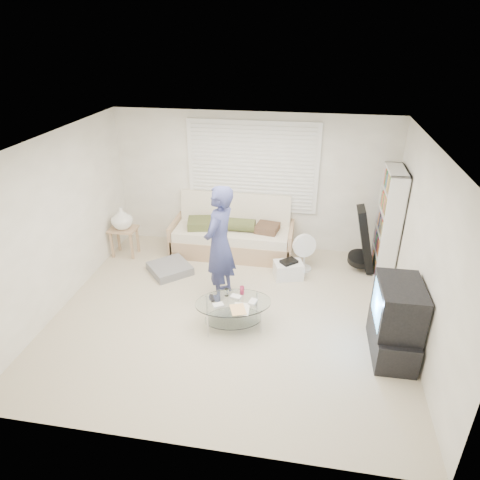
% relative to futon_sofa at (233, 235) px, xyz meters
% --- Properties ---
extents(ground, '(5.00, 5.00, 0.00)m').
position_rel_futon_sofa_xyz_m(ground, '(0.30, -1.88, -0.35)').
color(ground, '#BAAA90').
rests_on(ground, ground).
extents(room_shell, '(5.02, 4.52, 2.51)m').
position_rel_futon_sofa_xyz_m(room_shell, '(0.30, -1.40, 1.28)').
color(room_shell, beige).
rests_on(room_shell, ground).
extents(window_blinds, '(2.32, 0.08, 1.62)m').
position_rel_futon_sofa_xyz_m(window_blinds, '(0.30, 0.32, 1.20)').
color(window_blinds, silver).
rests_on(window_blinds, ground).
extents(futon_sofa, '(2.19, 0.88, 1.07)m').
position_rel_futon_sofa_xyz_m(futon_sofa, '(0.00, 0.00, 0.00)').
color(futon_sofa, tan).
rests_on(futon_sofa, ground).
extents(grey_floor_pillow, '(0.88, 0.88, 0.14)m').
position_rel_futon_sofa_xyz_m(grey_floor_pillow, '(-0.93, -0.90, -0.28)').
color(grey_floor_pillow, slate).
rests_on(grey_floor_pillow, ground).
extents(side_table, '(0.47, 0.38, 0.93)m').
position_rel_futon_sofa_xyz_m(side_table, '(-1.92, -0.42, 0.34)').
color(side_table, tan).
rests_on(side_table, ground).
extents(bookshelf, '(0.29, 0.76, 1.82)m').
position_rel_futon_sofa_xyz_m(bookshelf, '(2.62, -0.25, 0.56)').
color(bookshelf, white).
rests_on(bookshelf, ground).
extents(guitar_case, '(0.44, 0.42, 1.12)m').
position_rel_futon_sofa_xyz_m(guitar_case, '(2.29, -0.26, 0.15)').
color(guitar_case, black).
rests_on(guitar_case, ground).
extents(floor_fan, '(0.42, 0.27, 0.68)m').
position_rel_futon_sofa_xyz_m(floor_fan, '(1.32, -0.41, 0.04)').
color(floor_fan, white).
rests_on(floor_fan, ground).
extents(storage_bin, '(0.54, 0.45, 0.32)m').
position_rel_futon_sofa_xyz_m(storage_bin, '(1.08, -0.72, -0.20)').
color(storage_bin, white).
rests_on(storage_bin, ground).
extents(tv_unit, '(0.53, 0.95, 1.02)m').
position_rel_futon_sofa_xyz_m(tv_unit, '(2.50, -2.34, 0.15)').
color(tv_unit, black).
rests_on(tv_unit, ground).
extents(coffee_table, '(1.19, 0.92, 0.51)m').
position_rel_futon_sofa_xyz_m(coffee_table, '(0.41, -2.14, -0.04)').
color(coffee_table, silver).
rests_on(coffee_table, ground).
extents(standing_person, '(0.59, 0.75, 1.81)m').
position_rel_futon_sofa_xyz_m(standing_person, '(0.08, -1.45, 0.55)').
color(standing_person, navy).
rests_on(standing_person, ground).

